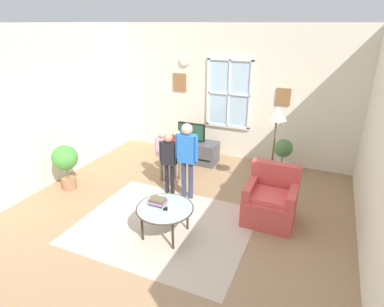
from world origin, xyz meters
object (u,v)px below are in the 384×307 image
person_pink_shirt (163,150)px  person_black_shirt (169,157)px  cup (170,209)px  remote_near_books (167,208)px  potted_plant_corner (65,161)px  person_red_shirt (177,149)px  potted_plant_by_window (282,155)px  television (191,132)px  book_stack (158,201)px  coffee_table (165,209)px  tv_stand (191,151)px  person_blue_shirt (187,153)px  armchair (270,201)px  floor_lamp (276,123)px

person_pink_shirt → person_black_shirt: person_black_shirt is taller
cup → person_black_shirt: size_ratio=0.09×
remote_near_books → potted_plant_corner: size_ratio=0.16×
person_red_shirt → potted_plant_by_window: person_red_shirt is taller
cup → person_red_shirt: (-0.75, 1.75, 0.13)m
television → book_stack: (0.59, -2.57, -0.19)m
television → coffee_table: size_ratio=0.75×
coffee_table → potted_plant_by_window: size_ratio=1.09×
tv_stand → person_black_shirt: 1.60m
potted_plant_corner → person_black_shirt: bearing=18.0°
coffee_table → person_blue_shirt: (-0.15, 1.11, 0.43)m
person_blue_shirt → potted_plant_corner: (-2.18, -0.59, -0.30)m
person_blue_shirt → tv_stand: bearing=111.1°
armchair → book_stack: size_ratio=3.51×
tv_stand → book_stack: 2.65m
coffee_table → book_stack: 0.17m
remote_near_books → person_pink_shirt: bearing=120.4°
coffee_table → person_pink_shirt: 1.74m
person_pink_shirt → person_black_shirt: size_ratio=0.90×
book_stack → floor_lamp: bearing=51.4°
person_pink_shirt → tv_stand: bearing=84.3°
coffee_table → person_black_shirt: size_ratio=0.72×
person_red_shirt → floor_lamp: floor_lamp is taller
television → coffee_table: television is taller
person_red_shirt → person_pink_shirt: person_pink_shirt is taller
cup → floor_lamp: (1.06, 1.77, 0.88)m
armchair → tv_stand: bearing=142.0°
coffee_table → television: bearing=105.7°
armchair → remote_near_books: size_ratio=6.21×
coffee_table → potted_plant_by_window: 2.98m
person_pink_shirt → person_blue_shirt: (0.69, -0.40, 0.21)m
cup → floor_lamp: 2.24m
person_pink_shirt → potted_plant_by_window: bearing=30.2°
tv_stand → coffee_table: (0.73, -2.62, 0.20)m
remote_near_books → potted_plant_by_window: size_ratio=0.18×
remote_near_books → floor_lamp: (1.14, 1.71, 0.92)m
book_stack → person_black_shirt: person_black_shirt is taller
tv_stand → cup: (0.86, -2.68, 0.27)m
coffee_table → person_red_shirt: bearing=110.4°
person_black_shirt → floor_lamp: floor_lamp is taller
cup → potted_plant_by_window: potted_plant_by_window is taller
television → person_black_shirt: person_black_shirt is taller
remote_near_books → person_blue_shirt: bearing=99.9°
potted_plant_by_window → floor_lamp: (-0.05, -1.00, 0.95)m
person_black_shirt → potted_plant_corner: person_black_shirt is taller
person_black_shirt → person_blue_shirt: 0.38m
person_red_shirt → potted_plant_by_window: bearing=28.9°
tv_stand → book_stack: (0.59, -2.57, 0.27)m
tv_stand → potted_plant_by_window: 1.98m
television → potted_plant_by_window: television is taller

